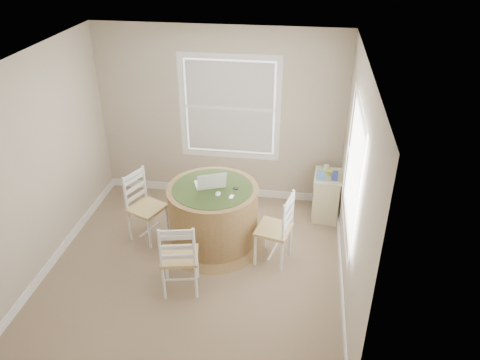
# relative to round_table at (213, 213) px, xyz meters

# --- Properties ---
(room) EXTENTS (3.64, 3.64, 2.64)m
(room) POSITION_rel_round_table_xyz_m (0.04, -0.38, 0.84)
(room) COLOR #8D7259
(room) RESTS_ON ground
(round_table) EXTENTS (1.35, 1.35, 0.85)m
(round_table) POSITION_rel_round_table_xyz_m (0.00, 0.00, 0.00)
(round_table) COLOR #986A44
(round_table) RESTS_ON ground
(chair_left) EXTENTS (0.53, 0.54, 0.95)m
(chair_left) POSITION_rel_round_table_xyz_m (-0.89, -0.02, 0.02)
(chair_left) COLOR white
(chair_left) RESTS_ON ground
(chair_near) EXTENTS (0.49, 0.48, 0.95)m
(chair_near) POSITION_rel_round_table_xyz_m (-0.21, -0.93, 0.02)
(chair_near) COLOR white
(chair_near) RESTS_ON ground
(chair_right) EXTENTS (0.49, 0.50, 0.95)m
(chair_right) POSITION_rel_round_table_xyz_m (0.81, -0.25, 0.02)
(chair_right) COLOR white
(chair_right) RESTS_ON ground
(laptop) EXTENTS (0.46, 0.44, 0.26)m
(laptop) POSITION_rel_round_table_xyz_m (-0.04, 0.05, 0.42)
(laptop) COLOR white
(laptop) RESTS_ON round_table
(mouse) EXTENTS (0.08, 0.12, 0.04)m
(mouse) POSITION_rel_round_table_xyz_m (0.10, -0.14, 0.40)
(mouse) COLOR white
(mouse) RESTS_ON round_table
(phone) EXTENTS (0.06, 0.10, 0.02)m
(phone) POSITION_rel_round_table_xyz_m (0.27, -0.18, 0.39)
(phone) COLOR #B7BABF
(phone) RESTS_ON round_table
(keys) EXTENTS (0.07, 0.06, 0.02)m
(keys) POSITION_rel_round_table_xyz_m (0.30, 0.03, 0.39)
(keys) COLOR black
(keys) RESTS_ON round_table
(corner_chest) EXTENTS (0.41, 0.54, 0.68)m
(corner_chest) POSITION_rel_round_table_xyz_m (1.48, 0.85, -0.12)
(corner_chest) COLOR beige
(corner_chest) RESTS_ON ground
(tissue_box) EXTENTS (0.13, 0.13, 0.10)m
(tissue_box) POSITION_rel_round_table_xyz_m (1.38, 0.75, 0.27)
(tissue_box) COLOR #517FBA
(tissue_box) RESTS_ON corner_chest
(box_yellow) EXTENTS (0.16, 0.11, 0.06)m
(box_yellow) POSITION_rel_round_table_xyz_m (1.51, 0.88, 0.25)
(box_yellow) COLOR #BDC947
(box_yellow) RESTS_ON corner_chest
(box_blue) EXTENTS (0.08, 0.08, 0.12)m
(box_blue) POSITION_rel_round_table_xyz_m (1.55, 0.75, 0.28)
(box_blue) COLOR #323E98
(box_blue) RESTS_ON corner_chest
(cup_cream) EXTENTS (0.07, 0.07, 0.09)m
(cup_cream) POSITION_rel_round_table_xyz_m (1.45, 0.96, 0.27)
(cup_cream) COLOR beige
(cup_cream) RESTS_ON corner_chest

